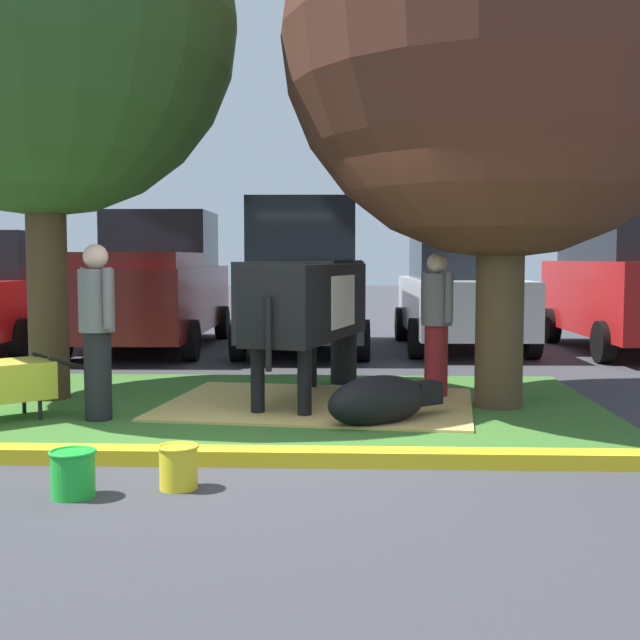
# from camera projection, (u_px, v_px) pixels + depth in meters

# --- Properties ---
(ground_plane) EXTENTS (80.00, 80.00, 0.00)m
(ground_plane) POSITION_uv_depth(u_px,v_px,m) (277.00, 452.00, 6.68)
(ground_plane) COLOR #38383D
(grass_island) EXTENTS (7.07, 4.49, 0.02)m
(grass_island) POSITION_uv_depth(u_px,v_px,m) (266.00, 406.00, 8.68)
(grass_island) COLOR #386B28
(grass_island) RESTS_ON ground
(curb_yellow) EXTENTS (8.27, 0.24, 0.12)m
(curb_yellow) POSITION_uv_depth(u_px,v_px,m) (232.00, 456.00, 6.28)
(curb_yellow) COLOR yellow
(curb_yellow) RESTS_ON ground
(hay_bedding) EXTENTS (3.47, 2.78, 0.04)m
(hay_bedding) POSITION_uv_depth(u_px,v_px,m) (319.00, 404.00, 8.71)
(hay_bedding) COLOR tan
(hay_bedding) RESTS_ON ground
(shade_tree_left) EXTENTS (4.24, 4.24, 6.26)m
(shade_tree_left) POSITION_uv_depth(u_px,v_px,m) (41.00, 20.00, 8.81)
(shade_tree_left) COLOR #4C3823
(shade_tree_left) RESTS_ON ground
(shade_tree_right) EXTENTS (4.56, 4.56, 6.12)m
(shade_tree_right) POSITION_uv_depth(u_px,v_px,m) (504.00, 36.00, 8.32)
(shade_tree_right) COLOR #4C3823
(shade_tree_right) RESTS_ON ground
(cow_holstein) EXTENTS (1.27, 3.07, 1.55)m
(cow_holstein) POSITION_uv_depth(u_px,v_px,m) (311.00, 302.00, 8.93)
(cow_holstein) COLOR black
(cow_holstein) RESTS_ON ground
(calf_lying) EXTENTS (1.23, 1.05, 0.48)m
(calf_lying) POSITION_uv_depth(u_px,v_px,m) (380.00, 401.00, 7.69)
(calf_lying) COLOR black
(calf_lying) RESTS_ON ground
(person_handler) EXTENTS (0.52, 0.34, 1.51)m
(person_handler) POSITION_uv_depth(u_px,v_px,m) (341.00, 321.00, 10.15)
(person_handler) COLOR black
(person_handler) RESTS_ON ground
(person_visitor_near) EXTENTS (0.40, 0.40, 1.71)m
(person_visitor_near) POSITION_uv_depth(u_px,v_px,m) (97.00, 326.00, 7.84)
(person_visitor_near) COLOR black
(person_visitor_near) RESTS_ON ground
(person_visitor_far) EXTENTS (0.34, 0.47, 1.63)m
(person_visitor_far) POSITION_uv_depth(u_px,v_px,m) (436.00, 321.00, 9.08)
(person_visitor_far) COLOR maroon
(person_visitor_far) RESTS_ON ground
(bucket_green) EXTENTS (0.31, 0.31, 0.31)m
(bucket_green) POSITION_uv_depth(u_px,v_px,m) (73.00, 473.00, 5.41)
(bucket_green) COLOR green
(bucket_green) RESTS_ON ground
(bucket_yellow) EXTENTS (0.28, 0.28, 0.30)m
(bucket_yellow) POSITION_uv_depth(u_px,v_px,m) (178.00, 466.00, 5.60)
(bucket_yellow) COLOR yellow
(bucket_yellow) RESTS_ON ground
(pickup_truck_maroon) EXTENTS (2.31, 5.44, 2.42)m
(pickup_truck_maroon) POSITION_uv_depth(u_px,v_px,m) (152.00, 284.00, 14.29)
(pickup_truck_maroon) COLOR maroon
(pickup_truck_maroon) RESTS_ON ground
(suv_dark_grey) EXTENTS (2.20, 4.64, 2.52)m
(suv_dark_grey) POSITION_uv_depth(u_px,v_px,m) (304.00, 276.00, 13.94)
(suv_dark_grey) COLOR #3D3D42
(suv_dark_grey) RESTS_ON ground
(hatchback_white) EXTENTS (2.10, 4.44, 2.02)m
(hatchback_white) POSITION_uv_depth(u_px,v_px,m) (461.00, 292.00, 14.16)
(hatchback_white) COLOR silver
(hatchback_white) RESTS_ON ground
(suv_black) EXTENTS (2.20, 4.64, 2.52)m
(suv_black) POSITION_uv_depth(u_px,v_px,m) (633.00, 276.00, 13.65)
(suv_black) COLOR red
(suv_black) RESTS_ON ground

